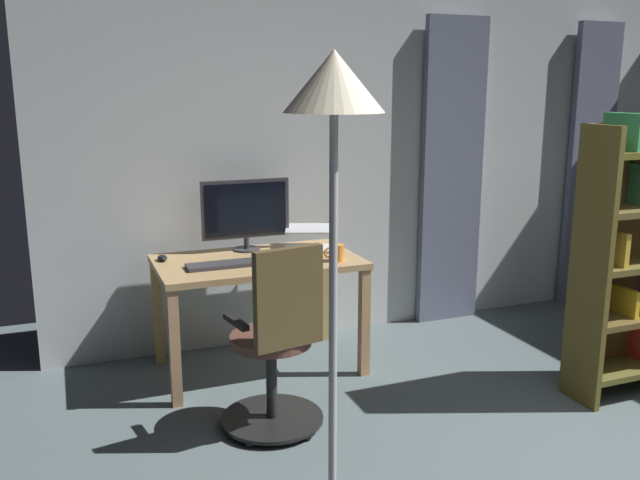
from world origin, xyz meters
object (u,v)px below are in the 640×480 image
object	(u,v)px
computer_monitor	(246,211)
office_chair	(277,348)
desk	(258,274)
laptop	(309,241)
mug_tea	(337,253)
bookshelf	(640,261)
floor_lamp	(334,138)
computer_keyboard	(221,265)
computer_mouse	(162,258)

from	to	relation	value
computer_monitor	office_chair	bearing A→B (deg)	82.61
desk	laptop	distance (m)	0.45
desk	mug_tea	size ratio (longest dim) A/B	9.67
desk	laptop	size ratio (longest dim) A/B	3.06
bookshelf	floor_lamp	size ratio (longest dim) A/B	0.87
computer_monitor	laptop	xyz separation A→B (m)	(-0.40, 0.13, -0.21)
desk	computer_keyboard	world-z (taller)	computer_keyboard
laptop	bookshelf	world-z (taller)	bookshelf
computer_mouse	mug_tea	bearing A→B (deg)	158.13
mug_tea	bookshelf	xyz separation A→B (m)	(-1.58, 0.86, 0.01)
laptop	floor_lamp	world-z (taller)	floor_lamp
bookshelf	office_chair	bearing A→B (deg)	-7.17
office_chair	mug_tea	xyz separation A→B (m)	(-0.59, -0.59, 0.33)
computer_monitor	laptop	world-z (taller)	computer_monitor
computer_keyboard	bookshelf	world-z (taller)	bookshelf
computer_mouse	floor_lamp	xyz separation A→B (m)	(-0.29, 2.10, 0.88)
laptop	bookshelf	distance (m)	2.04
computer_monitor	computer_keyboard	distance (m)	0.52
office_chair	computer_mouse	xyz separation A→B (m)	(0.43, -1.00, 0.29)
computer_keyboard	desk	bearing A→B (deg)	-157.21
floor_lamp	desk	bearing A→B (deg)	-98.20
computer_mouse	mug_tea	distance (m)	1.10
office_chair	laptop	xyz separation A→B (m)	(-0.54, -0.96, 0.33)
desk	mug_tea	world-z (taller)	mug_tea
computer_keyboard	bookshelf	bearing A→B (deg)	156.60
computer_monitor	computer_keyboard	size ratio (longest dim) A/B	1.41
computer_keyboard	computer_mouse	distance (m)	0.42
bookshelf	floor_lamp	distance (m)	2.59
desk	mug_tea	bearing A→B (deg)	152.26
computer_mouse	computer_monitor	bearing A→B (deg)	-171.41
computer_monitor	floor_lamp	xyz separation A→B (m)	(0.28, 2.18, 0.63)
desk	computer_mouse	xyz separation A→B (m)	(0.57, -0.17, 0.12)
computer_keyboard	bookshelf	xyz separation A→B (m)	(-2.29, 0.99, 0.05)
office_chair	bookshelf	xyz separation A→B (m)	(-2.17, 0.27, 0.33)
office_chair	computer_monitor	world-z (taller)	computer_monitor
office_chair	mug_tea	world-z (taller)	office_chair
computer_mouse	mug_tea	world-z (taller)	mug_tea
desk	computer_keyboard	bearing A→B (deg)	22.79
mug_tea	bookshelf	size ratio (longest dim) A/B	0.08
computer_monitor	desk	bearing A→B (deg)	89.65
laptop	floor_lamp	distance (m)	2.33
office_chair	laptop	bearing A→B (deg)	50.28
office_chair	laptop	world-z (taller)	office_chair
office_chair	computer_mouse	distance (m)	1.13
office_chair	computer_monitor	xyz separation A→B (m)	(-0.14, -1.09, 0.54)
office_chair	floor_lamp	size ratio (longest dim) A/B	0.54
computer_monitor	computer_keyboard	xyz separation A→B (m)	(0.26, 0.37, -0.25)
laptop	floor_lamp	bearing A→B (deg)	92.92
computer_monitor	floor_lamp	bearing A→B (deg)	82.72
office_chair	computer_mouse	bearing A→B (deg)	102.96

